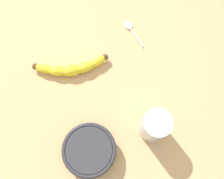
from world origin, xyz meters
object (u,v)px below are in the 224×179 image
object	(u,v)px
ceramic_bowl	(89,150)
teaspoon	(129,27)
banana	(71,68)
smoothie_glass	(154,126)

from	to	relation	value
ceramic_bowl	teaspoon	world-z (taller)	ceramic_bowl
banana	smoothie_glass	world-z (taller)	smoothie_glass
smoothie_glass	teaspoon	world-z (taller)	smoothie_glass
smoothie_glass	teaspoon	distance (cm)	34.85
banana	ceramic_bowl	xyz separation A→B (cm)	(9.53, 23.58, 1.08)
smoothie_glass	teaspoon	bearing A→B (deg)	-117.29
banana	ceramic_bowl	distance (cm)	25.45
smoothie_glass	ceramic_bowl	world-z (taller)	smoothie_glass
ceramic_bowl	teaspoon	size ratio (longest dim) A/B	1.30
banana	ceramic_bowl	world-z (taller)	ceramic_bowl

